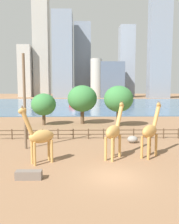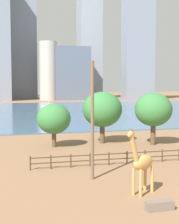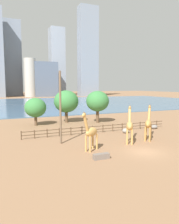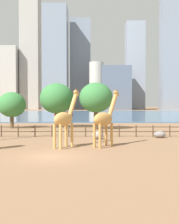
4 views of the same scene
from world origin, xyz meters
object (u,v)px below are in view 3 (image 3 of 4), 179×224
(feeding_trough, at_px, (101,156))
(tree_left_large, at_px, (66,102))
(utility_pole, at_px, (60,108))
(giraffe_companion, at_px, (130,125))
(giraffe_tall, at_px, (148,124))
(tree_right_tall, at_px, (98,101))
(boat_sailboat, at_px, (31,105))
(giraffe_young, at_px, (91,132))
(boulder_near_fence, at_px, (126,131))
(boulder_by_pole, at_px, (154,127))
(tree_center_broad, at_px, (35,108))

(feeding_trough, distance_m, tree_left_large, 24.92)
(utility_pole, bearing_deg, tree_left_large, 70.43)
(feeding_trough, relative_size, tree_left_large, 0.26)
(giraffe_companion, bearing_deg, giraffe_tall, -51.84)
(feeding_trough, relative_size, tree_right_tall, 0.26)
(boat_sailboat, bearing_deg, feeding_trough, -150.31)
(giraffe_young, relative_size, boulder_near_fence, 4.15)
(utility_pole, relative_size, boat_sailboat, 1.57)
(giraffe_tall, distance_m, boulder_near_fence, 5.62)
(boulder_near_fence, relative_size, feeding_trough, 0.67)
(utility_pole, bearing_deg, boat_sailboat, 86.26)
(giraffe_young, height_order, boat_sailboat, boat_sailboat)
(boulder_near_fence, xyz_separation_m, tree_right_tall, (0.09, 11.34, 4.18))
(boulder_by_pole, xyz_separation_m, boat_sailboat, (-15.21, 49.49, 0.74))
(giraffe_young, xyz_separation_m, utility_pole, (-2.43, 4.67, 2.60))
(boulder_by_pole, xyz_separation_m, tree_center_broad, (-19.53, 11.90, 3.20))
(giraffe_young, bearing_deg, boat_sailboat, -124.14)
(giraffe_tall, relative_size, feeding_trough, 2.85)
(giraffe_young, relative_size, tree_center_broad, 0.91)
(tree_left_large, bearing_deg, giraffe_young, -99.17)
(tree_center_broad, distance_m, tree_right_tall, 12.91)
(giraffe_tall, bearing_deg, boat_sailboat, 51.45)
(utility_pole, distance_m, tree_left_large, 17.41)
(giraffe_tall, height_order, tree_left_large, tree_left_large)
(boulder_near_fence, height_order, boulder_by_pole, boulder_near_fence)
(tree_center_broad, bearing_deg, boat_sailboat, 83.44)
(giraffe_companion, bearing_deg, giraffe_young, 133.82)
(feeding_trough, bearing_deg, tree_center_broad, 97.73)
(giraffe_tall, height_order, giraffe_companion, giraffe_companion)
(giraffe_companion, distance_m, utility_pole, 9.77)
(tree_center_broad, bearing_deg, tree_left_large, 9.83)
(giraffe_young, height_order, utility_pole, utility_pole)
(utility_pole, distance_m, boat_sailboat, 53.07)
(giraffe_tall, relative_size, tree_center_broad, 0.93)
(boulder_by_pole, distance_m, feeding_trough, 19.87)
(giraffe_tall, bearing_deg, utility_pole, 118.65)
(boulder_by_pole, distance_m, tree_center_broad, 23.09)
(giraffe_tall, height_order, boulder_near_fence, giraffe_tall)
(utility_pole, bearing_deg, giraffe_young, -62.52)
(giraffe_young, height_order, tree_left_large, tree_left_large)
(giraffe_companion, bearing_deg, tree_left_large, 40.97)
(boulder_by_pole, bearing_deg, feeding_trough, -145.56)
(giraffe_young, height_order, boulder_near_fence, giraffe_young)
(boulder_near_fence, xyz_separation_m, boulder_by_pole, (6.86, 1.13, -0.05))
(giraffe_companion, bearing_deg, boulder_near_fence, 4.32)
(utility_pole, relative_size, feeding_trough, 5.47)
(tree_left_large, height_order, tree_center_broad, tree_left_large)
(tree_left_large, bearing_deg, boulder_near_fence, -67.21)
(boulder_by_pole, distance_m, boat_sailboat, 51.78)
(utility_pole, bearing_deg, giraffe_companion, -20.89)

